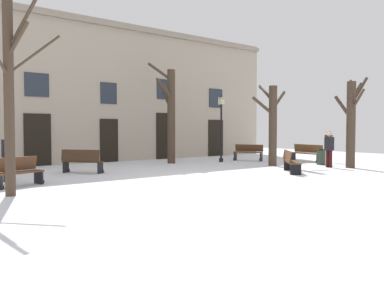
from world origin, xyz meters
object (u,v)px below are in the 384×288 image
(tree_right_of_center, at_px, (10,90))
(bench_facing_shops, at_px, (18,172))
(person_near_bench, at_px, (8,154))
(bench_far_corner, at_px, (248,152))
(person_crossing_plaza, at_px, (329,144))
(tree_center, at_px, (272,121))
(litter_bin, at_px, (321,157))
(bench_back_to_back_right, at_px, (306,153))
(bench_near_lamp, at_px, (82,161))
(tree_foreground, at_px, (170,113))
(streetlamp, at_px, (221,122))
(person_strolling, at_px, (329,148))
(tree_left_of_center, at_px, (351,120))
(bench_near_center_tree, at_px, (291,161))

(tree_right_of_center, distance_m, bench_facing_shops, 2.94)
(tree_right_of_center, bearing_deg, person_near_bench, 78.83)
(bench_far_corner, distance_m, person_crossing_plaza, 4.24)
(tree_center, xyz_separation_m, litter_bin, (2.24, -1.21, -1.74))
(tree_right_of_center, relative_size, bench_back_to_back_right, 2.73)
(tree_center, xyz_separation_m, bench_far_corner, (1.10, 2.65, -1.65))
(bench_near_lamp, xyz_separation_m, bench_back_to_back_right, (11.73, -2.13, -0.01))
(tree_foreground, distance_m, bench_facing_shops, 9.36)
(tree_foreground, bearing_deg, person_crossing_plaza, -33.69)
(streetlamp, relative_size, person_near_bench, 2.09)
(person_strolling, bearing_deg, tree_left_of_center, -128.31)
(tree_left_of_center, xyz_separation_m, person_near_bench, (-13.52, 4.48, -1.27))
(tree_foreground, xyz_separation_m, bench_near_center_tree, (1.45, -6.47, -2.11))
(litter_bin, bearing_deg, tree_left_of_center, -97.31)
(tree_right_of_center, bearing_deg, bench_near_center_tree, -5.70)
(tree_left_of_center, xyz_separation_m, litter_bin, (0.22, 1.69, -1.81))
(tree_foreground, relative_size, bench_near_center_tree, 3.17)
(bench_near_center_tree, bearing_deg, bench_back_to_back_right, -17.70)
(tree_right_of_center, distance_m, bench_near_lamp, 5.78)
(bench_far_corner, height_order, bench_back_to_back_right, bench_back_to_back_right)
(litter_bin, xyz_separation_m, bench_near_lamp, (-10.80, 3.68, 0.10))
(litter_bin, height_order, bench_back_to_back_right, bench_back_to_back_right)
(tree_foreground, distance_m, bench_far_corner, 4.98)
(bench_facing_shops, bearing_deg, person_near_bench, 68.13)
(bench_near_lamp, distance_m, bench_back_to_back_right, 11.93)
(tree_left_of_center, distance_m, tree_center, 3.54)
(bench_far_corner, bearing_deg, tree_center, -50.45)
(bench_facing_shops, xyz_separation_m, bench_far_corner, (12.62, 2.43, 0.02))
(bench_facing_shops, height_order, bench_far_corner, bench_facing_shops)
(bench_near_center_tree, distance_m, person_strolling, 3.16)
(tree_left_of_center, relative_size, person_strolling, 2.56)
(streetlamp, height_order, bench_facing_shops, streetlamp)
(tree_center, bearing_deg, person_crossing_plaza, -9.90)
(tree_center, height_order, litter_bin, tree_center)
(person_strolling, bearing_deg, tree_foreground, 42.76)
(tree_foreground, distance_m, person_strolling, 7.88)
(bench_far_corner, height_order, bench_near_center_tree, same)
(tree_center, bearing_deg, bench_back_to_back_right, 6.12)
(bench_far_corner, relative_size, person_strolling, 0.99)
(bench_far_corner, xyz_separation_m, person_crossing_plaza, (2.62, -3.30, 0.47))
(streetlamp, height_order, bench_back_to_back_right, streetlamp)
(tree_right_of_center, distance_m, litter_bin, 14.54)
(streetlamp, bearing_deg, bench_far_corner, -11.12)
(tree_center, xyz_separation_m, streetlamp, (-0.62, 2.99, 0.02))
(tree_right_of_center, bearing_deg, bench_back_to_back_right, 6.75)
(tree_foreground, distance_m, bench_near_lamp, 5.92)
(litter_bin, distance_m, bench_far_corner, 4.02)
(bench_far_corner, relative_size, bench_back_to_back_right, 0.84)
(person_strolling, xyz_separation_m, person_crossing_plaza, (2.37, 1.58, 0.04))
(bench_facing_shops, bearing_deg, person_strolling, -31.41)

